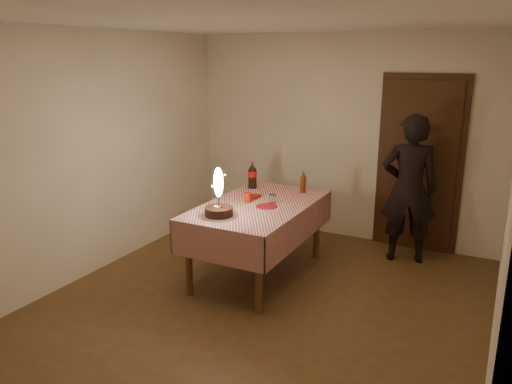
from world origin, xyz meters
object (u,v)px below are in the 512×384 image
clear_cup (272,199)px  cola_bottle (252,175)px  red_plate (267,206)px  birthday_cake (219,205)px  red_cup (248,197)px  photographer (409,189)px  dining_table (258,213)px  amber_bottle_right (303,182)px

clear_cup → cola_bottle: (-0.47, 0.44, 0.11)m
red_plate → cola_bottle: bearing=129.0°
clear_cup → birthday_cake: bearing=-112.1°
birthday_cake → red_cup: birthday_cake is taller
cola_bottle → photographer: size_ratio=0.19×
dining_table → cola_bottle: (-0.36, 0.55, 0.26)m
red_cup → photographer: 1.86m
cola_bottle → amber_bottle_right: size_ratio=1.25×
cola_bottle → amber_bottle_right: (0.60, 0.09, -0.03)m
clear_cup → amber_bottle_right: amber_bottle_right is taller
birthday_cake → amber_bottle_right: birthday_cake is taller
dining_table → birthday_cake: bearing=-105.2°
birthday_cake → clear_cup: (0.26, 0.65, -0.07)m
red_plate → amber_bottle_right: bearing=80.2°
red_cup → dining_table: bearing=-4.1°
red_plate → photographer: bearing=45.6°
red_plate → red_cup: red_cup is taller
dining_table → amber_bottle_right: (0.25, 0.64, 0.23)m
dining_table → clear_cup: clear_cup is taller
red_plate → photographer: 1.71m
red_plate → red_cup: 0.27m
clear_cup → cola_bottle: 0.66m
clear_cup → cola_bottle: bearing=136.9°
birthday_cake → photographer: size_ratio=0.28×
clear_cup → amber_bottle_right: (0.13, 0.53, 0.07)m
birthday_cake → photographer: photographer is taller
dining_table → amber_bottle_right: size_ratio=6.75×
dining_table → clear_cup: (0.12, 0.10, 0.15)m
birthday_cake → clear_cup: 0.70m
birthday_cake → red_plate: (0.27, 0.49, -0.11)m
red_cup → amber_bottle_right: bearing=59.0°
red_plate → dining_table: bearing=157.5°
dining_table → amber_bottle_right: 0.72m
birthday_cake → cola_bottle: bearing=100.9°
red_cup → clear_cup: 0.26m
clear_cup → red_plate: bearing=-85.6°
photographer → cola_bottle: bearing=-159.8°
red_cup → photographer: size_ratio=0.06×
cola_bottle → dining_table: bearing=-56.7°
red_cup → photographer: photographer is taller
dining_table → birthday_cake: 0.61m
red_plate → birthday_cake: bearing=-119.1°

